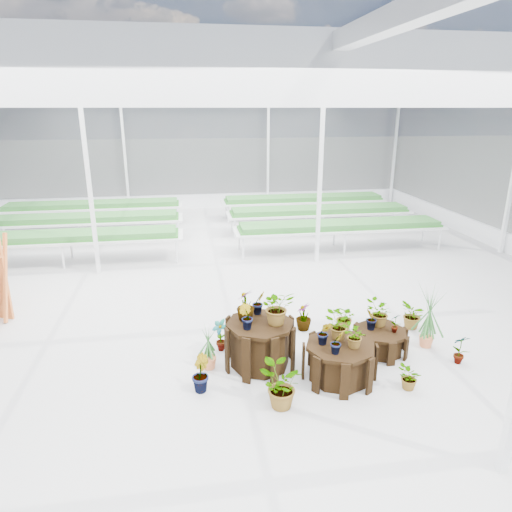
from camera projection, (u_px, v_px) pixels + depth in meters
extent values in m
plane|color=gray|center=(225.00, 335.00, 8.86)|extent=(24.00, 24.00, 0.00)
cylinder|color=black|center=(260.00, 344.00, 7.69)|extent=(1.43, 1.43, 0.80)
cylinder|color=black|center=(339.00, 362.00, 7.34)|extent=(1.36, 1.36, 0.61)
cylinder|color=black|center=(380.00, 341.00, 8.17)|extent=(0.96, 0.96, 0.43)
imported|color=#30682F|center=(246.00, 305.00, 7.59)|extent=(0.42, 0.42, 0.53)
imported|color=#30682F|center=(277.00, 307.00, 7.45)|extent=(0.58, 0.51, 0.60)
imported|color=#30682F|center=(259.00, 302.00, 7.83)|extent=(0.29, 0.27, 0.42)
imported|color=#30682F|center=(246.00, 317.00, 7.30)|extent=(0.29, 0.29, 0.42)
imported|color=#30682F|center=(324.00, 333.00, 7.20)|extent=(0.27, 0.25, 0.40)
imported|color=#30682F|center=(354.00, 336.00, 7.10)|extent=(0.45, 0.43, 0.39)
imported|color=#30682F|center=(338.00, 326.00, 7.37)|extent=(0.49, 0.45, 0.46)
imported|color=#30682F|center=(337.00, 342.00, 6.94)|extent=(0.24, 0.21, 0.38)
imported|color=#30682F|center=(371.00, 319.00, 8.06)|extent=(0.29, 0.30, 0.42)
imported|color=#30682F|center=(395.00, 323.00, 7.99)|extent=(0.22, 0.19, 0.36)
imported|color=#30682F|center=(379.00, 313.00, 8.19)|extent=(0.53, 0.49, 0.50)
imported|color=#30682F|center=(200.00, 373.00, 7.03)|extent=(0.29, 0.35, 0.59)
imported|color=#30682F|center=(220.00, 335.00, 8.21)|extent=(0.37, 0.38, 0.60)
imported|color=#30682F|center=(279.00, 387.00, 6.61)|extent=(0.76, 0.71, 0.68)
imported|color=#30682F|center=(409.00, 378.00, 7.07)|extent=(0.49, 0.49, 0.41)
imported|color=#30682F|center=(460.00, 349.00, 7.79)|extent=(0.29, 0.20, 0.55)
imported|color=#30682F|center=(413.00, 316.00, 9.01)|extent=(0.61, 0.65, 0.57)
imported|color=#30682F|center=(345.00, 318.00, 8.97)|extent=(0.61, 0.62, 0.52)
imported|color=#30682F|center=(304.00, 317.00, 8.98)|extent=(0.41, 0.41, 0.56)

